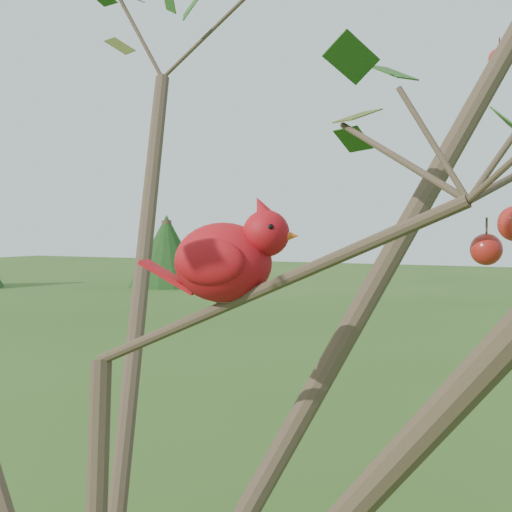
# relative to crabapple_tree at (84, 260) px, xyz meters

# --- Properties ---
(crabapple_tree) EXTENTS (2.35, 2.05, 2.95)m
(crabapple_tree) POSITION_rel_crabapple_tree_xyz_m (0.00, 0.00, 0.00)
(crabapple_tree) COLOR #3B2C1F
(crabapple_tree) RESTS_ON ground
(cardinal) EXTENTS (0.24, 0.14, 0.17)m
(cardinal) POSITION_rel_crabapple_tree_xyz_m (0.18, 0.11, 0.00)
(cardinal) COLOR #AE0E10
(cardinal) RESTS_ON ground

